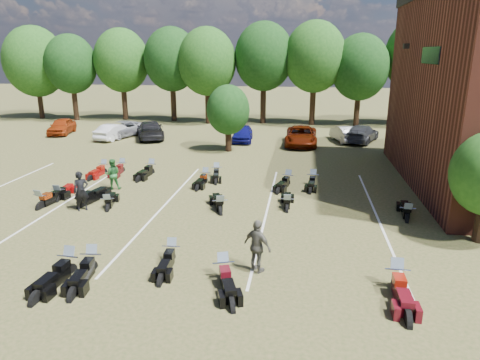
% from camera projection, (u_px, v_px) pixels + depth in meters
% --- Properties ---
extents(ground, '(160.00, 160.00, 0.00)m').
position_uv_depth(ground, '(211.00, 235.00, 17.35)').
color(ground, brown).
rests_on(ground, ground).
extents(car_0, '(2.49, 4.42, 1.42)m').
position_uv_depth(car_0, '(62.00, 126.00, 38.90)').
color(car_0, maroon).
rests_on(car_0, ground).
extents(car_1, '(2.30, 4.26, 1.33)m').
position_uv_depth(car_1, '(115.00, 132.00, 36.53)').
color(car_1, silver).
rests_on(car_1, ground).
extents(car_2, '(3.87, 5.31, 1.34)m').
position_uv_depth(car_2, '(121.00, 129.00, 37.61)').
color(car_2, gray).
rests_on(car_2, ground).
extents(car_3, '(4.04, 5.66, 1.52)m').
position_uv_depth(car_3, '(150.00, 130.00, 36.83)').
color(car_3, black).
rests_on(car_3, ground).
extents(car_4, '(1.88, 4.08, 1.35)m').
position_uv_depth(car_4, '(242.00, 133.00, 35.62)').
color(car_4, '#0D0E61').
rests_on(car_4, ground).
extents(car_5, '(2.35, 4.18, 1.30)m').
position_uv_depth(car_5, '(345.00, 134.00, 35.59)').
color(car_5, '#AAA9A5').
rests_on(car_5, ground).
extents(car_6, '(2.48, 5.34, 1.48)m').
position_uv_depth(car_6, '(301.00, 136.00, 34.23)').
color(car_6, '#5D1805').
rests_on(car_6, ground).
extents(car_7, '(3.62, 5.24, 1.41)m').
position_uv_depth(car_7, '(362.00, 134.00, 35.39)').
color(car_7, '#3E3F44').
rests_on(car_7, ground).
extents(person_black, '(0.82, 0.75, 1.87)m').
position_uv_depth(person_black, '(81.00, 191.00, 19.89)').
color(person_black, black).
rests_on(person_black, ground).
extents(person_green, '(0.98, 0.87, 1.68)m').
position_uv_depth(person_green, '(112.00, 174.00, 23.06)').
color(person_green, '#276A2F').
rests_on(person_green, ground).
extents(person_grey, '(1.16, 0.97, 1.86)m').
position_uv_depth(person_grey, '(257.00, 246.00, 14.23)').
color(person_grey, '#504E44').
rests_on(person_grey, ground).
extents(motorcycle_2, '(0.89, 2.43, 1.34)m').
position_uv_depth(motorcycle_2, '(70.00, 274.00, 14.34)').
color(motorcycle_2, black).
rests_on(motorcycle_2, ground).
extents(motorcycle_3, '(1.01, 2.38, 1.29)m').
position_uv_depth(motorcycle_3, '(93.00, 271.00, 14.52)').
color(motorcycle_3, black).
rests_on(motorcycle_3, ground).
extents(motorcycle_4, '(0.81, 2.17, 1.19)m').
position_uv_depth(motorcycle_4, '(172.00, 261.00, 15.21)').
color(motorcycle_4, black).
rests_on(motorcycle_4, ground).
extents(motorcycle_5, '(1.43, 2.41, 1.28)m').
position_uv_depth(motorcycle_5, '(224.00, 280.00, 13.97)').
color(motorcycle_5, black).
rests_on(motorcycle_5, ground).
extents(motorcycle_6, '(0.82, 2.50, 1.39)m').
position_uv_depth(motorcycle_6, '(395.00, 289.00, 13.43)').
color(motorcycle_6, '#4E0B14').
rests_on(motorcycle_6, ground).
extents(motorcycle_7, '(0.90, 2.22, 1.21)m').
position_uv_depth(motorcycle_7, '(59.00, 201.00, 21.44)').
color(motorcycle_7, maroon).
rests_on(motorcycle_7, ground).
extents(motorcycle_8, '(1.08, 2.48, 1.34)m').
position_uv_depth(motorcycle_8, '(42.00, 208.00, 20.37)').
color(motorcycle_8, black).
rests_on(motorcycle_8, ground).
extents(motorcycle_9, '(1.29, 2.55, 1.36)m').
position_uv_depth(motorcycle_9, '(83.00, 207.00, 20.60)').
color(motorcycle_9, black).
rests_on(motorcycle_9, ground).
extents(motorcycle_10, '(1.16, 2.16, 1.15)m').
position_uv_depth(motorcycle_10, '(108.00, 210.00, 20.16)').
color(motorcycle_10, black).
rests_on(motorcycle_10, ground).
extents(motorcycle_11, '(1.43, 2.38, 1.27)m').
position_uv_depth(motorcycle_11, '(220.00, 213.00, 19.75)').
color(motorcycle_11, black).
rests_on(motorcycle_11, ground).
extents(motorcycle_12, '(0.73, 2.14, 1.19)m').
position_uv_depth(motorcycle_12, '(287.00, 211.00, 20.06)').
color(motorcycle_12, black).
rests_on(motorcycle_12, ground).
extents(motorcycle_13, '(0.94, 2.25, 1.22)m').
position_uv_depth(motorcycle_13, '(406.00, 221.00, 18.86)').
color(motorcycle_13, black).
rests_on(motorcycle_13, ground).
extents(motorcycle_14, '(0.73, 2.12, 1.17)m').
position_uv_depth(motorcycle_14, '(122.00, 172.00, 26.67)').
color(motorcycle_14, '#3F090E').
rests_on(motorcycle_14, ground).
extents(motorcycle_15, '(0.82, 2.19, 1.20)m').
position_uv_depth(motorcycle_15, '(104.00, 173.00, 26.31)').
color(motorcycle_15, maroon).
rests_on(motorcycle_15, ground).
extents(motorcycle_16, '(0.96, 2.38, 1.29)m').
position_uv_depth(motorcycle_16, '(151.00, 174.00, 26.19)').
color(motorcycle_16, black).
rests_on(motorcycle_16, ground).
extents(motorcycle_17, '(0.79, 2.16, 1.19)m').
position_uv_depth(motorcycle_17, '(205.00, 182.00, 24.51)').
color(motorcycle_17, black).
rests_on(motorcycle_17, ground).
extents(motorcycle_18, '(1.02, 2.18, 1.17)m').
position_uv_depth(motorcycle_18, '(217.00, 177.00, 25.62)').
color(motorcycle_18, black).
rests_on(motorcycle_18, ground).
extents(motorcycle_19, '(0.88, 2.21, 1.20)m').
position_uv_depth(motorcycle_19, '(312.00, 185.00, 24.05)').
color(motorcycle_19, black).
rests_on(motorcycle_19, ground).
extents(motorcycle_20, '(1.26, 2.29, 1.22)m').
position_uv_depth(motorcycle_20, '(287.00, 185.00, 23.94)').
color(motorcycle_20, black).
rests_on(motorcycle_20, ground).
extents(tree_line, '(56.00, 6.00, 9.79)m').
position_uv_depth(tree_line, '(261.00, 61.00, 43.18)').
color(tree_line, black).
rests_on(tree_line, ground).
extents(young_tree_midfield, '(3.20, 3.20, 4.70)m').
position_uv_depth(young_tree_midfield, '(228.00, 110.00, 31.44)').
color(young_tree_midfield, black).
rests_on(young_tree_midfield, ground).
extents(parking_lines, '(20.10, 14.00, 0.01)m').
position_uv_depth(parking_lines, '(163.00, 206.00, 20.62)').
color(parking_lines, silver).
rests_on(parking_lines, ground).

